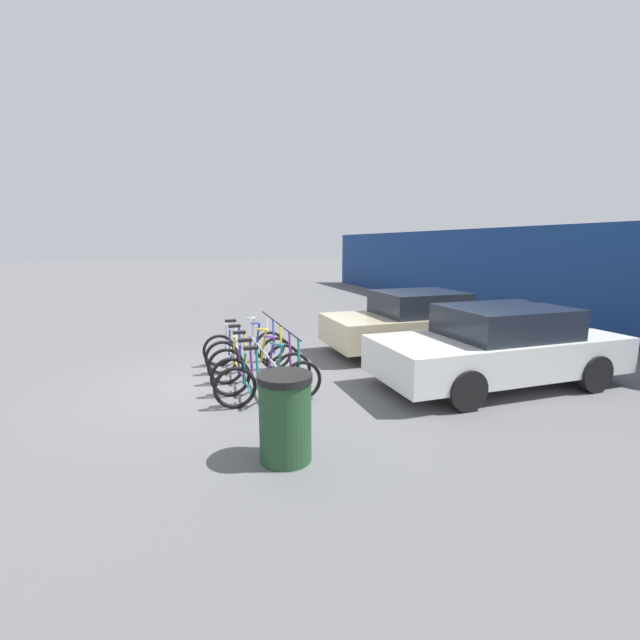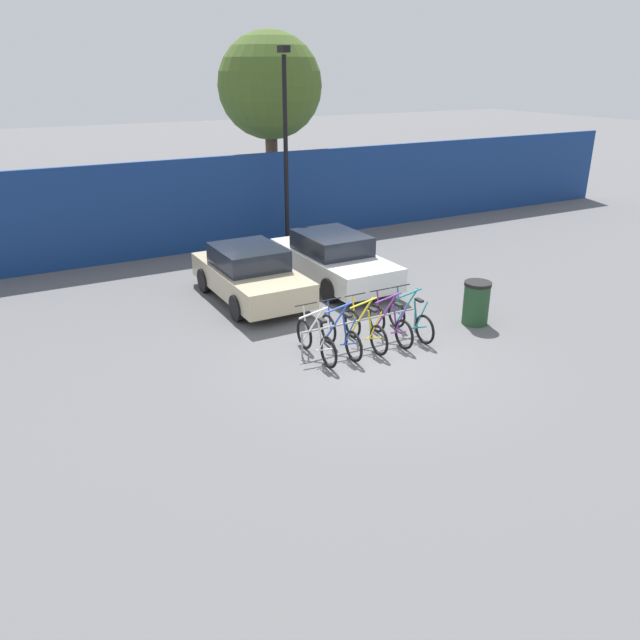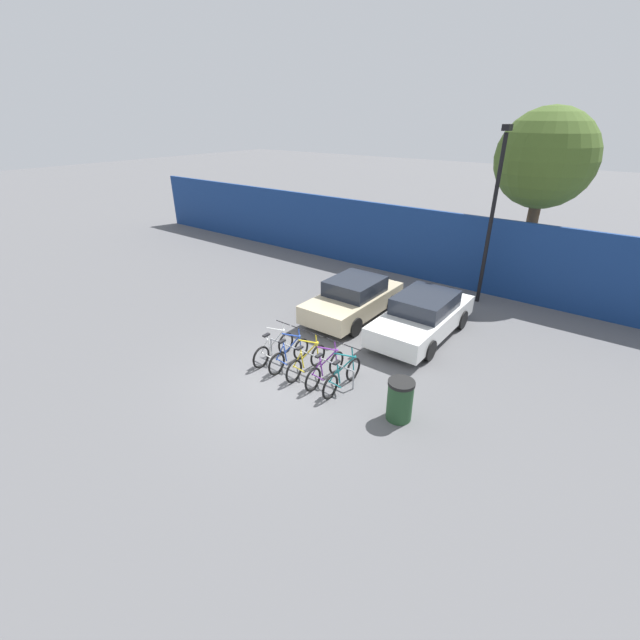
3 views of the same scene
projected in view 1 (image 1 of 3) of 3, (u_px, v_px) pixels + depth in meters
name	position (u px, v px, depth m)	size (l,w,h in m)	color
ground_plane	(226.00, 382.00, 7.78)	(120.00, 120.00, 0.00)	#59595B
hoarding_wall	(615.00, 284.00, 10.52)	(36.00, 0.16, 3.00)	navy
bike_rack	(263.00, 355.00, 7.77)	(2.96, 0.04, 0.57)	gray
bicycle_white	(245.00, 346.00, 8.87)	(0.68, 1.71, 1.05)	black
bicycle_blue	(250.00, 353.00, 8.32)	(0.68, 1.71, 1.05)	black
bicycle_yellow	(255.00, 361.00, 7.74)	(0.68, 1.71, 1.05)	black
bicycle_purple	(262.00, 371.00, 7.14)	(0.68, 1.71, 1.05)	black
bicycle_teal	(269.00, 381.00, 6.62)	(0.68, 1.71, 1.05)	black
car_beige	(415.00, 322.00, 9.86)	(1.91, 4.06, 1.40)	#C1B28E
car_white	(499.00, 346.00, 7.53)	(1.91, 4.43, 1.40)	silver
trash_bin	(285.00, 417.00, 4.90)	(0.63, 0.63, 1.03)	#234728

